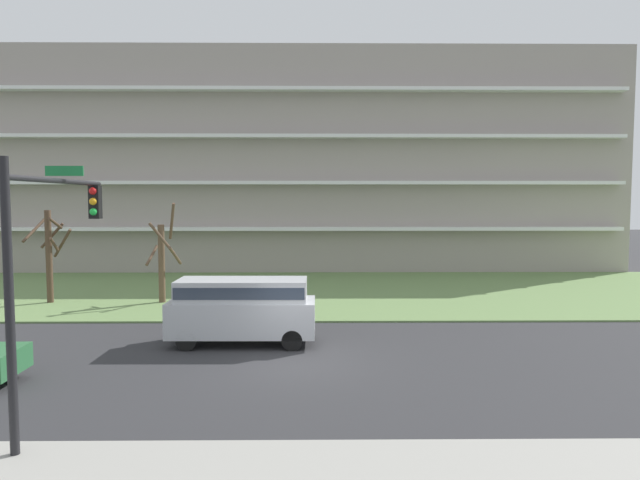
# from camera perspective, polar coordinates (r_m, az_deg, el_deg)

# --- Properties ---
(ground) EXTENTS (160.00, 160.00, 0.00)m
(ground) POSITION_cam_1_polar(r_m,az_deg,el_deg) (18.30, -2.50, -12.42)
(ground) COLOR #2D2D30
(grass_lawn_strip) EXTENTS (80.00, 16.00, 0.08)m
(grass_lawn_strip) POSITION_cam_1_polar(r_m,az_deg,el_deg) (31.96, -1.67, -5.20)
(grass_lawn_strip) COLOR #66844C
(grass_lawn_strip) RESTS_ON ground
(apartment_building) EXTENTS (45.86, 12.12, 15.94)m
(apartment_building) POSITION_cam_1_polar(r_m,az_deg,el_deg) (45.21, -1.37, 7.60)
(apartment_building) COLOR #9E938C
(apartment_building) RESTS_ON ground
(tree_far_left) EXTENTS (2.16, 1.74, 4.69)m
(tree_far_left) POSITION_cam_1_polar(r_m,az_deg,el_deg) (31.15, -25.66, -1.10)
(tree_far_left) COLOR #4C3828
(tree_far_left) RESTS_ON ground
(tree_left) EXTENTS (1.59, 1.65, 5.06)m
(tree_left) POSITION_cam_1_polar(r_m,az_deg,el_deg) (29.17, -15.60, -1.77)
(tree_left) COLOR brown
(tree_left) RESTS_ON ground
(van_silver_center_left) EXTENTS (5.22, 2.04, 2.36)m
(van_silver_center_left) POSITION_cam_1_polar(r_m,az_deg,el_deg) (20.56, -7.84, -6.61)
(van_silver_center_left) COLOR #B7BABF
(van_silver_center_left) RESTS_ON ground
(traffic_signal_mast) EXTENTS (0.90, 4.86, 6.03)m
(traffic_signal_mast) POSITION_cam_1_polar(r_m,az_deg,el_deg) (13.96, -25.83, -0.75)
(traffic_signal_mast) COLOR black
(traffic_signal_mast) RESTS_ON ground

